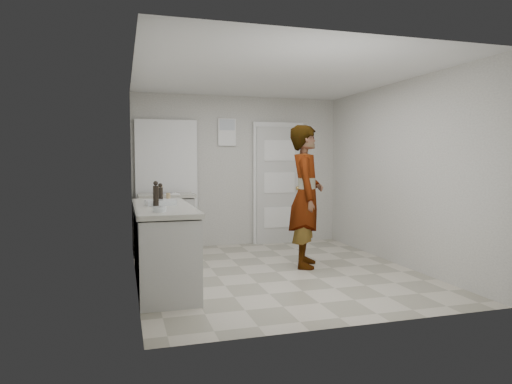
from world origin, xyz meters
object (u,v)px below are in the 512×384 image
object	(u,v)px
person	(306,196)
egg_bowl	(160,209)
oil_cruet_a	(160,194)
oil_cruet_b	(156,194)
spice_jar	(168,196)
cake_mix_box	(158,192)
baking_dish	(161,203)

from	to	relation	value
person	egg_bowl	distance (m)	2.27
person	oil_cruet_a	distance (m)	1.94
oil_cruet_b	person	bearing A→B (deg)	13.47
person	spice_jar	xyz separation A→B (m)	(-1.79, 0.38, 0.02)
oil_cruet_a	spice_jar	bearing A→B (deg)	74.18
cake_mix_box	egg_bowl	xyz separation A→B (m)	(-0.11, -1.56, -0.06)
person	cake_mix_box	world-z (taller)	person
cake_mix_box	oil_cruet_b	size ratio (longest dim) A/B	0.61
person	egg_bowl	size ratio (longest dim) A/B	13.77
oil_cruet_b	baking_dish	distance (m)	0.18
oil_cruet_b	egg_bowl	size ratio (longest dim) A/B	2.06
oil_cruet_a	oil_cruet_b	bearing A→B (deg)	-102.05
egg_bowl	cake_mix_box	bearing A→B (deg)	86.09
person	spice_jar	distance (m)	1.83
baking_dish	egg_bowl	distance (m)	0.70
oil_cruet_a	baking_dish	distance (m)	0.26
baking_dish	egg_bowl	bearing A→B (deg)	-95.36
oil_cruet_b	oil_cruet_a	bearing A→B (deg)	77.95
spice_jar	oil_cruet_a	xyz separation A→B (m)	(-0.14, -0.49, 0.07)
person	baking_dish	world-z (taller)	person
person	cake_mix_box	xyz separation A→B (m)	(-1.91, 0.50, 0.06)
oil_cruet_a	baking_dish	bearing A→B (deg)	-94.37
baking_dish	oil_cruet_b	bearing A→B (deg)	-115.55
cake_mix_box	oil_cruet_a	world-z (taller)	oil_cruet_a
person	oil_cruet_b	bearing A→B (deg)	125.89
spice_jar	egg_bowl	bearing A→B (deg)	-98.88
baking_dish	cake_mix_box	bearing A→B (deg)	87.26
oil_cruet_b	baking_dish	size ratio (longest dim) A/B	0.80
oil_cruet_b	egg_bowl	xyz separation A→B (m)	(-0.00, -0.57, -0.11)
baking_dish	person	bearing A→B (deg)	10.32
person	cake_mix_box	distance (m)	1.98
oil_cruet_a	oil_cruet_b	world-z (taller)	oil_cruet_b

